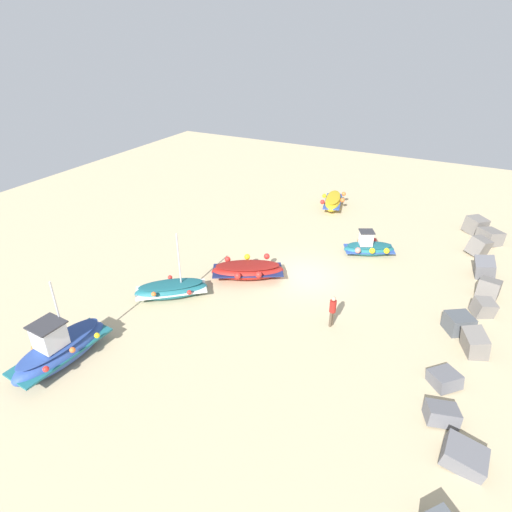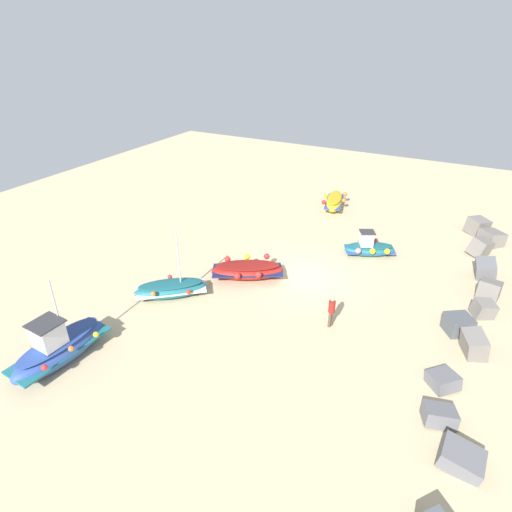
{
  "view_description": "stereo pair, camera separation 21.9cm",
  "coord_description": "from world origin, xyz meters",
  "px_view_note": "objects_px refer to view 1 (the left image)",
  "views": [
    {
      "loc": [
        20.13,
        7.23,
        12.81
      ],
      "look_at": [
        0.57,
        -2.91,
        0.9
      ],
      "focal_mm": 29.9,
      "sensor_mm": 36.0,
      "label": 1
    },
    {
      "loc": [
        20.02,
        7.43,
        12.81
      ],
      "look_at": [
        0.57,
        -2.91,
        0.9
      ],
      "focal_mm": 29.9,
      "sensor_mm": 36.0,
      "label": 2
    }
  ],
  "objects_px": {
    "fishing_boat_0": "(369,247)",
    "person_walking": "(333,309)",
    "fishing_boat_3": "(248,270)",
    "fishing_boat_4": "(171,289)",
    "fishing_boat_1": "(60,349)",
    "fishing_boat_2": "(333,201)"
  },
  "relations": [
    {
      "from": "fishing_boat_0",
      "to": "fishing_boat_1",
      "type": "relative_size",
      "value": 0.74
    },
    {
      "from": "person_walking",
      "to": "fishing_boat_3",
      "type": "bearing_deg",
      "value": -2.79
    },
    {
      "from": "fishing_boat_2",
      "to": "person_walking",
      "type": "height_order",
      "value": "person_walking"
    },
    {
      "from": "fishing_boat_0",
      "to": "fishing_boat_1",
      "type": "height_order",
      "value": "fishing_boat_1"
    },
    {
      "from": "fishing_boat_2",
      "to": "fishing_boat_4",
      "type": "bearing_deg",
      "value": -25.28
    },
    {
      "from": "fishing_boat_0",
      "to": "fishing_boat_3",
      "type": "xyz_separation_m",
      "value": [
        6.0,
        -5.45,
        -0.02
      ]
    },
    {
      "from": "fishing_boat_0",
      "to": "person_walking",
      "type": "relative_size",
      "value": 2.02
    },
    {
      "from": "fishing_boat_2",
      "to": "fishing_boat_4",
      "type": "distance_m",
      "value": 16.69
    },
    {
      "from": "fishing_boat_0",
      "to": "fishing_boat_4",
      "type": "relative_size",
      "value": 0.89
    },
    {
      "from": "fishing_boat_3",
      "to": "person_walking",
      "type": "distance_m",
      "value": 6.13
    },
    {
      "from": "fishing_boat_1",
      "to": "person_walking",
      "type": "xyz_separation_m",
      "value": [
        -7.78,
        9.46,
        0.22
      ]
    },
    {
      "from": "person_walking",
      "to": "fishing_boat_1",
      "type": "bearing_deg",
      "value": 56.85
    },
    {
      "from": "fishing_boat_1",
      "to": "fishing_boat_4",
      "type": "relative_size",
      "value": 1.21
    },
    {
      "from": "fishing_boat_1",
      "to": "fishing_boat_0",
      "type": "bearing_deg",
      "value": 153.34
    },
    {
      "from": "fishing_boat_2",
      "to": "fishing_boat_3",
      "type": "height_order",
      "value": "fishing_boat_2"
    },
    {
      "from": "fishing_boat_0",
      "to": "fishing_boat_4",
      "type": "bearing_deg",
      "value": 22.69
    },
    {
      "from": "fishing_boat_0",
      "to": "person_walking",
      "type": "height_order",
      "value": "person_walking"
    },
    {
      "from": "fishing_boat_3",
      "to": "fishing_boat_4",
      "type": "relative_size",
      "value": 1.19
    },
    {
      "from": "fishing_boat_3",
      "to": "fishing_boat_1",
      "type": "bearing_deg",
      "value": -140.51
    },
    {
      "from": "person_walking",
      "to": "fishing_boat_2",
      "type": "bearing_deg",
      "value": -54.44
    },
    {
      "from": "fishing_boat_0",
      "to": "fishing_boat_3",
      "type": "relative_size",
      "value": 0.75
    },
    {
      "from": "fishing_boat_1",
      "to": "fishing_boat_4",
      "type": "xyz_separation_m",
      "value": [
        -6.25,
        1.07,
        -0.28
      ]
    }
  ]
}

